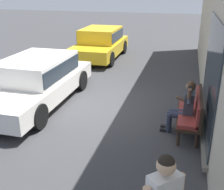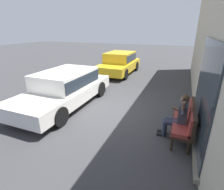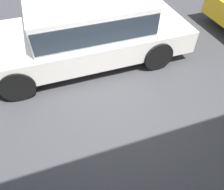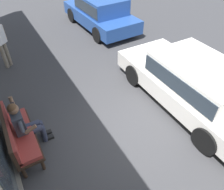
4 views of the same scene
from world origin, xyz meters
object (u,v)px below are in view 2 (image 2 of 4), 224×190
bench (186,120)px  parked_car_mid (65,86)px  parked_car_near (119,62)px  person_on_phone (178,116)px

bench → parked_car_mid: size_ratio=0.35×
bench → parked_car_near: bearing=-146.5°
parked_car_near → parked_car_mid: bearing=-2.0°
bench → parked_car_mid: (-0.72, -4.54, 0.21)m
bench → parked_car_near: 7.86m
person_on_phone → parked_car_mid: 4.40m
parked_car_near → bench: bearing=33.5°
parked_car_near → person_on_phone: bearing=31.8°
bench → person_on_phone: size_ratio=1.26×
bench → parked_car_mid: parked_car_mid is taller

